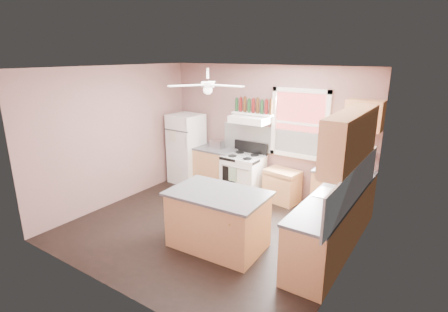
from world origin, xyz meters
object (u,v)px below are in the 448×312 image
Objects in this scene: toaster at (217,144)px; stove at (243,175)px; cart at (282,186)px; island at (218,221)px; refrigerator at (187,149)px.

stove is at bearing -8.31° from toaster.
toaster is at bearing -169.52° from cart.
stove is at bearing 107.76° from island.
cart is (2.36, 0.15, -0.46)m from refrigerator.
stove is at bearing 3.86° from refrigerator.
cart is (1.57, 0.04, -0.66)m from toaster.
toaster is 0.42× the size of cart.
stove is at bearing -162.83° from cart.
cart is at bearing -0.59° from toaster.
refrigerator reaches higher than cart.
toaster reaches higher than stove.
refrigerator is at bearing -174.38° from toaster.
toaster is 1.71m from cart.
cart is 2.13m from island.
toaster is at bearing 122.74° from island.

